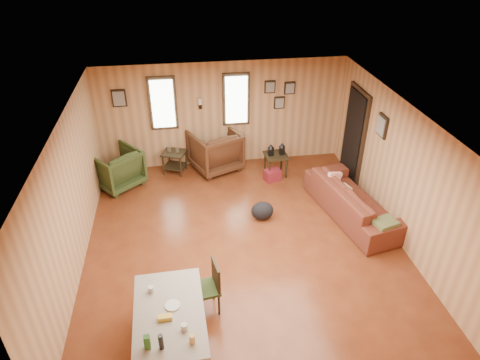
% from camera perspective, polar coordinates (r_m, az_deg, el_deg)
% --- Properties ---
extents(room, '(5.54, 6.04, 2.44)m').
position_cam_1_polar(room, '(7.32, 1.46, 0.63)').
color(room, brown).
rests_on(room, ground).
extents(sofa, '(1.14, 2.42, 0.91)m').
position_cam_1_polar(sofa, '(8.43, 15.05, -1.99)').
color(sofa, '#5F291B').
rests_on(sofa, ground).
extents(recliner_brown, '(1.27, 1.24, 1.02)m').
position_cam_1_polar(recliner_brown, '(9.71, -3.35, 4.19)').
color(recliner_brown, '#442514').
rests_on(recliner_brown, ground).
extents(recliner_green, '(1.22, 1.21, 0.91)m').
position_cam_1_polar(recliner_green, '(9.45, -16.13, 1.72)').
color(recliner_green, '#2F3E1C').
rests_on(recliner_green, ground).
extents(end_table, '(0.62, 0.60, 0.63)m').
position_cam_1_polar(end_table, '(9.73, -8.73, 2.86)').
color(end_table, black).
rests_on(end_table, ground).
extents(side_table, '(0.52, 0.52, 0.78)m').
position_cam_1_polar(side_table, '(9.47, 4.84, 3.53)').
color(side_table, black).
rests_on(side_table, ground).
extents(cooler, '(0.40, 0.33, 0.25)m').
position_cam_1_polar(cooler, '(9.46, 4.35, 0.67)').
color(cooler, maroon).
rests_on(cooler, ground).
extents(backpack, '(0.43, 0.32, 0.37)m').
position_cam_1_polar(backpack, '(8.21, 2.99, -4.13)').
color(backpack, black).
rests_on(backpack, ground).
extents(sofa_pillows, '(0.85, 1.71, 0.35)m').
position_cam_1_polar(sofa_pillows, '(8.16, 15.64, -2.93)').
color(sofa_pillows, '#525B33').
rests_on(sofa_pillows, sofa).
extents(dining_table, '(0.92, 1.49, 0.97)m').
position_cam_1_polar(dining_table, '(5.71, -9.41, -17.57)').
color(dining_table, gray).
rests_on(dining_table, ground).
extents(dining_chair, '(0.44, 0.44, 0.85)m').
position_cam_1_polar(dining_chair, '(6.33, -4.07, -13.73)').
color(dining_chair, '#2F3E1C').
rests_on(dining_chair, ground).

